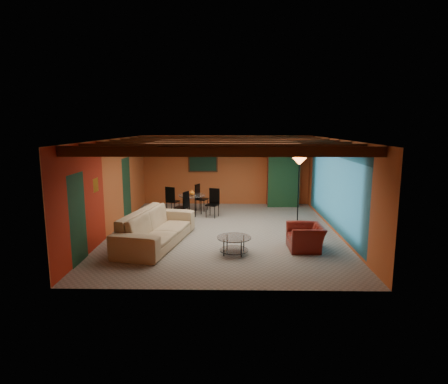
{
  "coord_description": "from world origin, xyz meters",
  "views": [
    {
      "loc": [
        0.22,
        -10.74,
        3.09
      ],
      "look_at": [
        0.0,
        0.2,
        1.15
      ],
      "focal_mm": 30.27,
      "sensor_mm": 36.0,
      "label": 1
    }
  ],
  "objects_px": {
    "armoire": "(283,180)",
    "floor_lamp": "(298,192)",
    "vase": "(192,185)",
    "armchair": "(305,237)",
    "coffee_table": "(234,245)",
    "potted_plant": "(284,147)",
    "dining_table": "(192,201)",
    "sofa": "(156,228)"
  },
  "relations": [
    {
      "from": "armchair",
      "to": "potted_plant",
      "type": "distance_m",
      "value": 5.61
    },
    {
      "from": "potted_plant",
      "to": "floor_lamp",
      "type": "bearing_deg",
      "value": -88.11
    },
    {
      "from": "dining_table",
      "to": "coffee_table",
      "type": "bearing_deg",
      "value": -70.34
    },
    {
      "from": "floor_lamp",
      "to": "armchair",
      "type": "bearing_deg",
      "value": -95.0
    },
    {
      "from": "coffee_table",
      "to": "dining_table",
      "type": "distance_m",
      "value": 4.26
    },
    {
      "from": "armoire",
      "to": "vase",
      "type": "relative_size",
      "value": 10.75
    },
    {
      "from": "armchair",
      "to": "vase",
      "type": "xyz_separation_m",
      "value": [
        -3.23,
        3.63,
        0.76
      ]
    },
    {
      "from": "coffee_table",
      "to": "floor_lamp",
      "type": "bearing_deg",
      "value": 53.85
    },
    {
      "from": "sofa",
      "to": "armoire",
      "type": "distance_m",
      "value": 6.32
    },
    {
      "from": "sofa",
      "to": "vase",
      "type": "xyz_separation_m",
      "value": [
        0.6,
        3.27,
        0.63
      ]
    },
    {
      "from": "coffee_table",
      "to": "sofa",
      "type": "bearing_deg",
      "value": 160.16
    },
    {
      "from": "armoire",
      "to": "floor_lamp",
      "type": "bearing_deg",
      "value": -90.25
    },
    {
      "from": "floor_lamp",
      "to": "potted_plant",
      "type": "distance_m",
      "value": 3.12
    },
    {
      "from": "coffee_table",
      "to": "floor_lamp",
      "type": "distance_m",
      "value": 3.51
    },
    {
      "from": "armoire",
      "to": "sofa",
      "type": "bearing_deg",
      "value": -131.0
    },
    {
      "from": "floor_lamp",
      "to": "potted_plant",
      "type": "height_order",
      "value": "potted_plant"
    },
    {
      "from": "armchair",
      "to": "dining_table",
      "type": "distance_m",
      "value": 4.86
    },
    {
      "from": "dining_table",
      "to": "potted_plant",
      "type": "xyz_separation_m",
      "value": [
        3.34,
        1.63,
        1.77
      ]
    },
    {
      "from": "coffee_table",
      "to": "floor_lamp",
      "type": "height_order",
      "value": "floor_lamp"
    },
    {
      "from": "coffee_table",
      "to": "armoire",
      "type": "height_order",
      "value": "armoire"
    },
    {
      "from": "sofa",
      "to": "potted_plant",
      "type": "xyz_separation_m",
      "value": [
        3.95,
        4.9,
        1.82
      ]
    },
    {
      "from": "sofa",
      "to": "dining_table",
      "type": "relative_size",
      "value": 1.61
    },
    {
      "from": "sofa",
      "to": "armchair",
      "type": "xyz_separation_m",
      "value": [
        3.83,
        -0.36,
        -0.13
      ]
    },
    {
      "from": "potted_plant",
      "to": "dining_table",
      "type": "bearing_deg",
      "value": -154.02
    },
    {
      "from": "floor_lamp",
      "to": "vase",
      "type": "distance_m",
      "value": 3.66
    },
    {
      "from": "sofa",
      "to": "potted_plant",
      "type": "relative_size",
      "value": 6.77
    },
    {
      "from": "sofa",
      "to": "coffee_table",
      "type": "bearing_deg",
      "value": -98.61
    },
    {
      "from": "armoire",
      "to": "armchair",
      "type": "bearing_deg",
      "value": -93.37
    },
    {
      "from": "floor_lamp",
      "to": "potted_plant",
      "type": "relative_size",
      "value": 4.75
    },
    {
      "from": "coffee_table",
      "to": "vase",
      "type": "relative_size",
      "value": 4.42
    },
    {
      "from": "dining_table",
      "to": "armoire",
      "type": "relative_size",
      "value": 0.92
    },
    {
      "from": "armchair",
      "to": "vase",
      "type": "height_order",
      "value": "vase"
    },
    {
      "from": "coffee_table",
      "to": "potted_plant",
      "type": "relative_size",
      "value": 1.88
    },
    {
      "from": "armchair",
      "to": "dining_table",
      "type": "relative_size",
      "value": 0.51
    },
    {
      "from": "vase",
      "to": "armchair",
      "type": "bearing_deg",
      "value": -48.3
    },
    {
      "from": "coffee_table",
      "to": "dining_table",
      "type": "height_order",
      "value": "dining_table"
    },
    {
      "from": "armchair",
      "to": "coffee_table",
      "type": "bearing_deg",
      "value": -79.53
    },
    {
      "from": "sofa",
      "to": "dining_table",
      "type": "distance_m",
      "value": 3.33
    },
    {
      "from": "potted_plant",
      "to": "armchair",
      "type": "bearing_deg",
      "value": -91.23
    },
    {
      "from": "dining_table",
      "to": "potted_plant",
      "type": "relative_size",
      "value": 4.22
    },
    {
      "from": "armoire",
      "to": "floor_lamp",
      "type": "xyz_separation_m",
      "value": [
        0.1,
        -2.88,
        0.04
      ]
    },
    {
      "from": "sofa",
      "to": "dining_table",
      "type": "bearing_deg",
      "value": 0.78
    }
  ]
}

